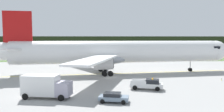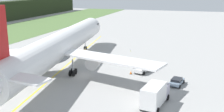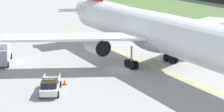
{
  "view_description": "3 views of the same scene",
  "coord_description": "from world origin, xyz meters",
  "px_view_note": "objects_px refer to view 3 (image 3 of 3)",
  "views": [
    {
      "loc": [
        -1.33,
        -46.81,
        8.61
      ],
      "look_at": [
        0.98,
        7.51,
        4.19
      ],
      "focal_mm": 34.27,
      "sensor_mm": 36.0,
      "label": 1
    },
    {
      "loc": [
        -47.07,
        -20.96,
        17.03
      ],
      "look_at": [
        7.13,
        -4.1,
        2.57
      ],
      "focal_mm": 43.5,
      "sensor_mm": 36.0,
      "label": 2
    },
    {
      "loc": [
        46.57,
        -18.07,
        14.52
      ],
      "look_at": [
        2.23,
        -2.2,
        2.75
      ],
      "focal_mm": 58.0,
      "sensor_mm": 36.0,
      "label": 3
    }
  ],
  "objects_px": {
    "airliner": "(165,34)",
    "ops_pickup_truck": "(50,86)",
    "catering_truck": "(1,52)",
    "apron_cone": "(65,82)"
  },
  "relations": [
    {
      "from": "ops_pickup_truck",
      "to": "catering_truck",
      "type": "xyz_separation_m",
      "value": [
        -15.96,
        -4.64,
        0.88
      ]
    },
    {
      "from": "airliner",
      "to": "catering_truck",
      "type": "relative_size",
      "value": 8.34
    },
    {
      "from": "airliner",
      "to": "ops_pickup_truck",
      "type": "distance_m",
      "value": 17.96
    },
    {
      "from": "airliner",
      "to": "apron_cone",
      "type": "relative_size",
      "value": 88.65
    },
    {
      "from": "catering_truck",
      "to": "airliner",
      "type": "bearing_deg",
      "value": 61.15
    },
    {
      "from": "ops_pickup_truck",
      "to": "apron_cone",
      "type": "height_order",
      "value": "ops_pickup_truck"
    },
    {
      "from": "catering_truck",
      "to": "ops_pickup_truck",
      "type": "bearing_deg",
      "value": 16.2
    },
    {
      "from": "ops_pickup_truck",
      "to": "catering_truck",
      "type": "relative_size",
      "value": 0.8
    },
    {
      "from": "airliner",
      "to": "apron_cone",
      "type": "xyz_separation_m",
      "value": [
        1.63,
        -14.72,
        -4.93
      ]
    },
    {
      "from": "ops_pickup_truck",
      "to": "apron_cone",
      "type": "relative_size",
      "value": 8.48
    }
  ]
}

